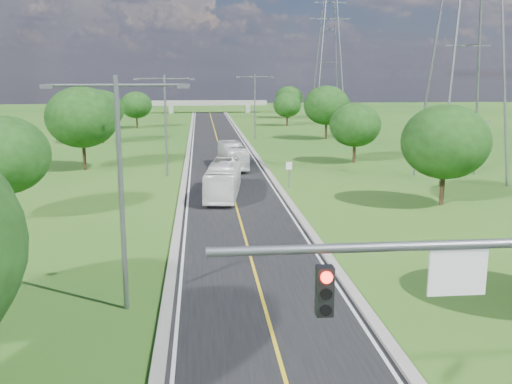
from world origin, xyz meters
TOP-DOWN VIEW (x-y plane):
  - ground at (0.00, 60.00)m, footprint 260.00×260.00m
  - road at (0.00, 66.00)m, footprint 8.00×150.00m
  - curb_left at (-4.25, 66.00)m, footprint 0.50×150.00m
  - curb_right at (4.25, 66.00)m, footprint 0.50×150.00m
  - signal_mast at (3.68, -1.00)m, footprint 8.54×0.33m
  - speed_limit_sign at (5.20, 37.98)m, footprint 0.55×0.09m
  - overpass at (0.00, 140.00)m, footprint 30.00×3.00m
  - streetlight_near_left at (-6.00, 12.00)m, footprint 5.90×0.25m
  - streetlight_mid_left at (-6.00, 45.00)m, footprint 5.90×0.25m
  - streetlight_far_right at (6.00, 78.00)m, footprint 5.90×0.25m
  - power_tower_near at (22.00, 40.00)m, footprint 9.00×6.40m
  - power_tower_far at (26.00, 115.00)m, footprint 9.00×6.40m
  - tree_lb at (-16.00, 28.00)m, footprint 6.30×6.30m
  - tree_lc at (-15.00, 50.00)m, footprint 7.56×7.56m
  - tree_ld at (-17.00, 74.00)m, footprint 6.72×6.72m
  - tree_le at (-14.50, 98.00)m, footprint 5.88×5.88m
  - tree_rb at (16.00, 30.00)m, footprint 6.72×6.72m
  - tree_rc at (15.00, 52.00)m, footprint 5.88×5.88m
  - tree_rd at (17.00, 76.00)m, footprint 7.14×7.14m
  - tree_re at (14.50, 100.00)m, footprint 5.46×5.46m
  - tree_rf at (18.00, 120.00)m, footprint 6.30×6.30m
  - bus_outbound at (0.80, 49.38)m, footprint 2.96×9.76m
  - bus_inbound at (-0.80, 34.79)m, footprint 3.58×10.27m

SIDE VIEW (x-z plane):
  - ground at x=0.00m, z-range 0.00..0.00m
  - road at x=0.00m, z-range 0.00..0.06m
  - curb_left at x=-4.25m, z-range 0.00..0.22m
  - curb_right at x=4.25m, z-range 0.00..0.22m
  - bus_outbound at x=0.80m, z-range 0.06..2.74m
  - bus_inbound at x=-0.80m, z-range 0.06..2.86m
  - speed_limit_sign at x=5.20m, z-range 0.40..2.80m
  - overpass at x=0.00m, z-range 0.81..4.01m
  - tree_re at x=14.50m, z-range 0.85..7.20m
  - tree_le at x=-14.50m, z-range 0.91..7.75m
  - tree_rc at x=15.00m, z-range 0.91..7.75m
  - tree_lb at x=-16.00m, z-range 0.98..8.31m
  - tree_rf at x=18.00m, z-range 0.98..8.31m
  - signal_mast at x=3.68m, z-range 1.31..8.51m
  - tree_ld at x=-17.00m, z-range 1.05..8.86m
  - tree_rb at x=16.00m, z-range 1.05..8.86m
  - tree_rd at x=17.00m, z-range 1.11..9.42m
  - tree_lc at x=-15.00m, z-range 1.18..9.97m
  - streetlight_near_left at x=-6.00m, z-range 0.94..10.94m
  - streetlight_mid_left at x=-6.00m, z-range 0.94..10.94m
  - streetlight_far_right at x=6.00m, z-range 0.94..10.94m
  - power_tower_near at x=22.00m, z-range 0.01..28.01m
  - power_tower_far at x=26.00m, z-range 0.01..28.01m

